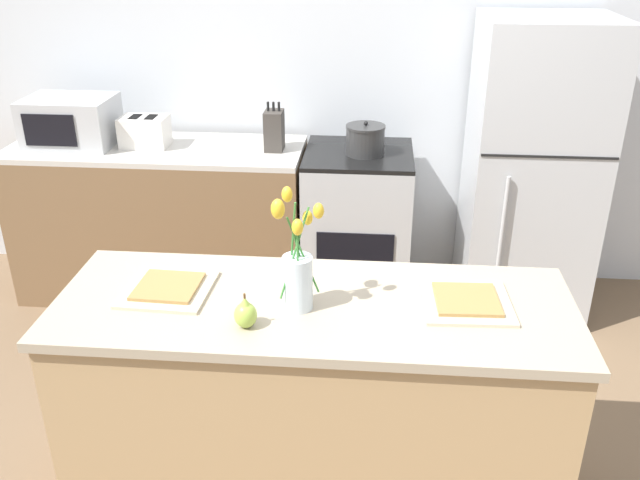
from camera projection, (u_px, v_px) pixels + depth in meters
name	position (u px, v px, depth m)	size (l,w,h in m)	color
back_wall	(346.00, 59.00, 3.94)	(5.20, 0.08, 2.70)	silver
kitchen_island	(314.00, 405.00, 2.52)	(1.80, 0.66, 0.89)	tan
back_counter	(163.00, 220.00, 4.04)	(1.68, 0.60, 0.92)	brown
stove_range	(357.00, 227.00, 3.95)	(0.60, 0.61, 0.92)	#B2B5B7
refrigerator	(531.00, 173.00, 3.72)	(0.68, 0.67, 1.65)	#B7BABC
flower_vase	(297.00, 271.00, 2.24)	(0.16, 0.13, 0.43)	silver
pear_figurine	(245.00, 314.00, 2.17)	(0.07, 0.07, 0.12)	#9EBC47
plate_setting_left	(168.00, 288.00, 2.40)	(0.31, 0.31, 0.02)	beige
plate_setting_right	(466.00, 301.00, 2.32)	(0.31, 0.31, 0.02)	beige
toaster	(145.00, 132.00, 3.81)	(0.28, 0.18, 0.17)	silver
cooking_pot	(365.00, 140.00, 3.68)	(0.22, 0.22, 0.19)	#2D2D2D
microwave	(71.00, 121.00, 3.82)	(0.48, 0.37, 0.27)	#B7BABC
knife_block	(274.00, 130.00, 3.74)	(0.10, 0.14, 0.27)	#3D3833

